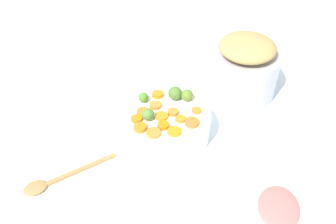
% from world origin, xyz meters
% --- Properties ---
extents(tabletop, '(2.40, 2.40, 0.02)m').
position_xyz_m(tabletop, '(0.00, 0.00, 0.01)').
color(tabletop, white).
rests_on(tabletop, ground).
extents(serving_bowl_carrots, '(0.24, 0.24, 0.08)m').
position_xyz_m(serving_bowl_carrots, '(0.03, -0.01, 0.06)').
color(serving_bowl_carrots, white).
rests_on(serving_bowl_carrots, tabletop).
extents(metal_pot, '(0.21, 0.21, 0.14)m').
position_xyz_m(metal_pot, '(0.01, 0.29, 0.09)').
color(metal_pot, '#B8B0BC').
rests_on(metal_pot, tabletop).
extents(stuffing_mound, '(0.17, 0.17, 0.06)m').
position_xyz_m(stuffing_mound, '(0.01, 0.29, 0.19)').
color(stuffing_mound, tan).
rests_on(stuffing_mound, metal_pot).
extents(carrot_slice_0, '(0.04, 0.04, 0.01)m').
position_xyz_m(carrot_slice_0, '(0.06, 0.06, 0.10)').
color(carrot_slice_0, orange).
rests_on(carrot_slice_0, serving_bowl_carrots).
extents(carrot_slice_1, '(0.05, 0.05, 0.01)m').
position_xyz_m(carrot_slice_1, '(0.09, 0.01, 0.10)').
color(carrot_slice_1, orange).
rests_on(carrot_slice_1, serving_bowl_carrots).
extents(carrot_slice_2, '(0.06, 0.06, 0.01)m').
position_xyz_m(carrot_slice_2, '(0.06, -0.09, 0.10)').
color(carrot_slice_2, orange).
rests_on(carrot_slice_2, serving_bowl_carrots).
extents(carrot_slice_3, '(0.04, 0.04, 0.01)m').
position_xyz_m(carrot_slice_3, '(0.06, -0.00, 0.10)').
color(carrot_slice_3, orange).
rests_on(carrot_slice_3, serving_bowl_carrots).
extents(carrot_slice_4, '(0.04, 0.04, 0.01)m').
position_xyz_m(carrot_slice_4, '(-0.06, 0.01, 0.10)').
color(carrot_slice_4, orange).
rests_on(carrot_slice_4, serving_bowl_carrots).
extents(carrot_slice_5, '(0.04, 0.04, 0.01)m').
position_xyz_m(carrot_slice_5, '(0.09, -0.04, 0.10)').
color(carrot_slice_5, orange).
rests_on(carrot_slice_5, serving_bowl_carrots).
extents(carrot_slice_6, '(0.05, 0.05, 0.01)m').
position_xyz_m(carrot_slice_6, '(-0.02, -0.02, 0.10)').
color(carrot_slice_6, orange).
rests_on(carrot_slice_6, serving_bowl_carrots).
extents(carrot_slice_7, '(0.05, 0.05, 0.01)m').
position_xyz_m(carrot_slice_7, '(-0.02, -0.07, 0.10)').
color(carrot_slice_7, orange).
rests_on(carrot_slice_7, serving_bowl_carrots).
extents(carrot_slice_8, '(0.04, 0.04, 0.01)m').
position_xyz_m(carrot_slice_8, '(-0.01, -0.10, 0.10)').
color(carrot_slice_8, orange).
rests_on(carrot_slice_8, serving_bowl_carrots).
extents(carrot_slice_9, '(0.05, 0.05, 0.01)m').
position_xyz_m(carrot_slice_9, '(0.02, -0.03, 0.10)').
color(carrot_slice_9, orange).
rests_on(carrot_slice_9, serving_bowl_carrots).
extents(carrot_slice_10, '(0.05, 0.05, 0.01)m').
position_xyz_m(carrot_slice_10, '(0.03, -0.11, 0.10)').
color(carrot_slice_10, orange).
rests_on(carrot_slice_10, serving_bowl_carrots).
extents(carrot_slice_11, '(0.04, 0.04, 0.01)m').
position_xyz_m(carrot_slice_11, '(0.06, -0.05, 0.10)').
color(carrot_slice_11, orange).
rests_on(carrot_slice_11, serving_bowl_carrots).
extents(carrot_slice_12, '(0.04, 0.04, 0.01)m').
position_xyz_m(carrot_slice_12, '(0.03, -0.00, 0.10)').
color(carrot_slice_12, orange).
rests_on(carrot_slice_12, serving_bowl_carrots).
extents(brussels_sprout_0, '(0.03, 0.03, 0.03)m').
position_xyz_m(brussels_sprout_0, '(-0.06, -0.04, 0.11)').
color(brussels_sprout_0, '#4C8325').
rests_on(brussels_sprout_0, serving_bowl_carrots).
extents(brussels_sprout_1, '(0.03, 0.03, 0.03)m').
position_xyz_m(brussels_sprout_1, '(0.01, 0.07, 0.11)').
color(brussels_sprout_1, olive).
rests_on(brussels_sprout_1, serving_bowl_carrots).
extents(brussels_sprout_2, '(0.04, 0.04, 0.04)m').
position_xyz_m(brussels_sprout_2, '(-0.02, 0.04, 0.12)').
color(brussels_sprout_2, '#4E782C').
rests_on(brussels_sprout_2, serving_bowl_carrots).
extents(brussels_sprout_3, '(0.03, 0.03, 0.03)m').
position_xyz_m(brussels_sprout_3, '(0.01, -0.07, 0.11)').
color(brussels_sprout_3, '#508035').
rests_on(brussels_sprout_3, serving_bowl_carrots).
extents(wooden_spoon, '(0.05, 0.25, 0.01)m').
position_xyz_m(wooden_spoon, '(-0.01, -0.35, 0.03)').
color(wooden_spoon, '#B87C47').
rests_on(wooden_spoon, tabletop).
extents(ham_plate, '(0.26, 0.26, 0.01)m').
position_xyz_m(ham_plate, '(0.38, 0.03, 0.03)').
color(ham_plate, white).
rests_on(ham_plate, tabletop).
extents(ham_slice_main, '(0.16, 0.16, 0.02)m').
position_xyz_m(ham_slice_main, '(0.39, 0.03, 0.04)').
color(ham_slice_main, '#C66E67').
rests_on(ham_slice_main, ham_plate).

